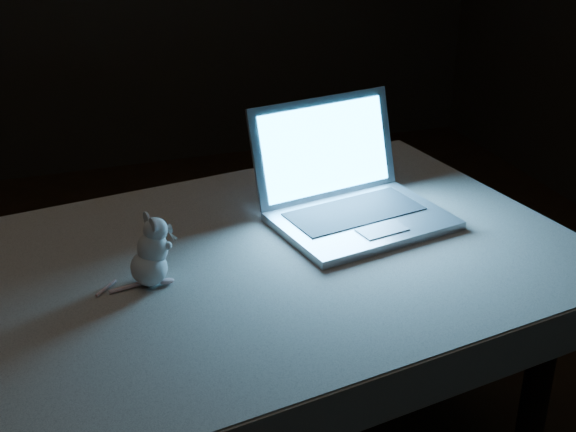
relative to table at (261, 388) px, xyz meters
name	(u,v)px	position (x,y,z in m)	size (l,w,h in m)	color
table	(261,388)	(0.00, 0.00, 0.00)	(1.33, 0.85, 0.71)	black
tablecloth	(234,280)	(-0.06, 0.00, 0.31)	(1.44, 0.96, 0.10)	#B9AB9C
laptop	(364,173)	(0.28, 0.07, 0.50)	(0.40, 0.35, 0.27)	#A2A1A6
plush_mouse	(148,251)	(-0.25, -0.04, 0.44)	(0.11, 0.11, 0.15)	silver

